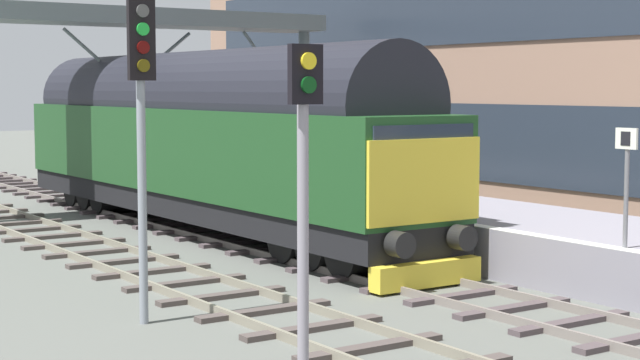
# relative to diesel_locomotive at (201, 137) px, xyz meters

# --- Properties ---
(ground_plane) EXTENTS (140.00, 140.00, 0.00)m
(ground_plane) POSITION_rel_diesel_locomotive_xyz_m (-0.00, -6.19, -2.48)
(ground_plane) COLOR #595C56
(ground_plane) RESTS_ON ground
(track_main) EXTENTS (2.50, 60.00, 0.15)m
(track_main) POSITION_rel_diesel_locomotive_xyz_m (-0.00, -6.19, -2.43)
(track_main) COLOR slate
(track_main) RESTS_ON ground
(track_adjacent_west) EXTENTS (2.50, 60.00, 0.15)m
(track_adjacent_west) POSITION_rel_diesel_locomotive_xyz_m (-3.57, -6.19, -2.43)
(track_adjacent_west) COLOR gray
(track_adjacent_west) RESTS_ON ground
(station_platform) EXTENTS (4.00, 44.00, 1.01)m
(station_platform) POSITION_rel_diesel_locomotive_xyz_m (3.60, -6.19, -1.98)
(station_platform) COLOR gray
(station_platform) RESTS_ON ground
(diesel_locomotive) EXTENTS (2.74, 18.35, 4.68)m
(diesel_locomotive) POSITION_rel_diesel_locomotive_xyz_m (0.00, 0.00, 0.00)
(diesel_locomotive) COLOR black
(diesel_locomotive) RESTS_ON ground
(signal_post_near) EXTENTS (0.44, 0.22, 4.26)m
(signal_post_near) POSITION_rel_diesel_locomotive_xyz_m (-5.54, -13.34, 0.19)
(signal_post_near) COLOR gray
(signal_post_near) RESTS_ON ground
(signal_post_mid) EXTENTS (0.44, 0.22, 5.13)m
(signal_post_mid) POSITION_rel_diesel_locomotive_xyz_m (-5.54, -8.70, 0.84)
(signal_post_mid) COLOR gray
(signal_post_mid) RESTS_ON ground
(platform_number_sign) EXTENTS (0.10, 0.44, 2.06)m
(platform_number_sign) POSITION_rel_diesel_locomotive_xyz_m (1.87, -12.05, -0.12)
(platform_number_sign) COLOR slate
(platform_number_sign) RESTS_ON station_platform
(waiting_passenger) EXTENTS (0.38, 0.51, 1.64)m
(waiting_passenger) POSITION_rel_diesel_locomotive_xyz_m (3.82, -3.84, -0.49)
(waiting_passenger) COLOR #2B312F
(waiting_passenger) RESTS_ON station_platform
(overhead_footbridge) EXTENTS (12.87, 2.00, 6.07)m
(overhead_footbridge) POSITION_rel_diesel_locomotive_xyz_m (0.26, 5.08, 3.03)
(overhead_footbridge) COLOR slate
(overhead_footbridge) RESTS_ON ground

